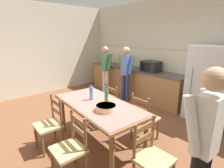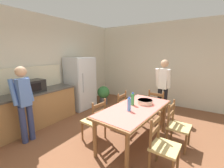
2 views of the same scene
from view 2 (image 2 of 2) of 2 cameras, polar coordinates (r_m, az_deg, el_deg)
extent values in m
plane|color=brown|center=(3.25, 1.57, -22.88)|extent=(8.32, 8.32, 0.00)
cube|color=beige|center=(4.68, -27.32, 5.55)|extent=(6.52, 0.12, 2.90)
cube|color=beige|center=(5.73, 19.30, 7.10)|extent=(0.12, 5.20, 2.90)
cube|color=#9E7042|center=(4.10, -35.40, -10.76)|extent=(3.44, 0.62, 0.86)
cube|color=#4C4742|center=(3.97, -36.16, -4.72)|extent=(3.48, 0.66, 0.04)
cube|color=silver|center=(5.14, -11.95, 0.35)|extent=(0.84, 0.68, 1.71)
cube|color=silver|center=(4.90, -9.05, -0.09)|extent=(0.81, 0.02, 1.64)
cylinder|color=#A5AAB2|center=(4.69, -10.95, 0.37)|extent=(0.02, 0.02, 0.60)
cube|color=black|center=(4.18, -27.95, -0.70)|extent=(0.50, 0.38, 0.30)
cube|color=black|center=(3.98, -27.21, -1.17)|extent=(0.30, 0.01, 0.19)
cylinder|color=brown|center=(2.49, 5.77, -24.84)|extent=(0.07, 0.07, 0.73)
cylinder|color=brown|center=(3.80, 19.17, -11.94)|extent=(0.07, 0.07, 0.73)
cylinder|color=brown|center=(2.83, -6.47, -19.88)|extent=(0.07, 0.07, 0.73)
cylinder|color=brown|center=(4.03, 10.05, -10.04)|extent=(0.07, 0.07, 0.73)
cube|color=brown|center=(3.08, 8.71, -9.30)|extent=(1.88, 1.00, 0.04)
cube|color=#D1665B|center=(3.07, 8.73, -8.88)|extent=(1.81, 0.96, 0.01)
cylinder|color=#4C8ED6|center=(2.84, 6.54, -7.88)|extent=(0.07, 0.07, 0.24)
cylinder|color=#2D51B2|center=(2.80, 6.61, -5.27)|extent=(0.04, 0.04, 0.03)
cylinder|color=green|center=(3.15, 7.88, -5.90)|extent=(0.07, 0.07, 0.24)
cylinder|color=#2D51B2|center=(3.11, 7.95, -3.53)|extent=(0.04, 0.04, 0.03)
cylinder|color=beige|center=(3.29, 12.47, -6.67)|extent=(0.32, 0.32, 0.09)
cylinder|color=beige|center=(3.28, 12.50, -6.09)|extent=(0.31, 0.31, 0.02)
cylinder|color=brown|center=(3.64, -6.85, -15.17)|extent=(0.04, 0.04, 0.41)
cylinder|color=brown|center=(3.43, -11.26, -17.15)|extent=(0.04, 0.04, 0.41)
cylinder|color=brown|center=(3.44, -2.62, -16.83)|extent=(0.04, 0.04, 0.41)
cylinder|color=brown|center=(3.21, -7.04, -19.16)|extent=(0.04, 0.04, 0.41)
cube|color=tan|center=(3.32, -7.03, -13.63)|extent=(0.45, 0.43, 0.04)
cylinder|color=brown|center=(3.24, -2.70, -9.43)|extent=(0.04, 0.04, 0.46)
cylinder|color=brown|center=(2.99, -7.27, -11.33)|extent=(0.04, 0.04, 0.46)
cube|color=brown|center=(3.07, -4.93, -8.12)|extent=(0.36, 0.05, 0.07)
cube|color=brown|center=(3.12, -4.88, -10.74)|extent=(0.36, 0.05, 0.07)
cylinder|color=brown|center=(3.24, 26.23, -20.04)|extent=(0.04, 0.04, 0.41)
cylinder|color=brown|center=(3.55, 27.32, -17.21)|extent=(0.04, 0.04, 0.41)
cylinder|color=brown|center=(3.30, 20.09, -18.94)|extent=(0.04, 0.04, 0.41)
cylinder|color=brown|center=(3.60, 21.77, -16.29)|extent=(0.04, 0.04, 0.41)
cube|color=tan|center=(3.32, 24.19, -14.68)|extent=(0.44, 0.42, 0.04)
cylinder|color=brown|center=(3.09, 20.72, -11.30)|extent=(0.04, 0.04, 0.46)
cylinder|color=brown|center=(3.41, 22.38, -9.20)|extent=(0.04, 0.04, 0.46)
cube|color=brown|center=(3.21, 21.77, -8.06)|extent=(0.36, 0.04, 0.07)
cube|color=brown|center=(3.26, 21.57, -10.58)|extent=(0.36, 0.04, 0.07)
cylinder|color=brown|center=(4.21, 0.89, -11.26)|extent=(0.04, 0.04, 0.41)
cylinder|color=brown|center=(3.93, -2.01, -12.96)|extent=(0.04, 0.04, 0.41)
cylinder|color=brown|center=(4.05, 5.04, -12.26)|extent=(0.04, 0.04, 0.41)
cylinder|color=brown|center=(3.76, 2.33, -14.16)|extent=(0.04, 0.04, 0.41)
cube|color=tan|center=(3.90, 1.59, -9.61)|extent=(0.42, 0.40, 0.04)
cylinder|color=brown|center=(3.88, 5.17, -5.84)|extent=(0.04, 0.04, 0.46)
cylinder|color=brown|center=(3.58, 2.40, -7.31)|extent=(0.04, 0.04, 0.46)
cube|color=brown|center=(3.69, 3.87, -4.65)|extent=(0.36, 0.02, 0.07)
cube|color=brown|center=(3.74, 3.83, -6.88)|extent=(0.36, 0.02, 0.07)
cylinder|color=brown|center=(2.86, 23.89, -24.42)|extent=(0.04, 0.04, 0.41)
cylinder|color=brown|center=(2.65, 13.98, -27.01)|extent=(0.04, 0.04, 0.41)
cylinder|color=brown|center=(2.92, 16.82, -23.01)|extent=(0.04, 0.04, 0.41)
cube|color=tan|center=(2.62, 19.54, -21.81)|extent=(0.43, 0.41, 0.04)
cylinder|color=brown|center=(2.38, 14.57, -18.04)|extent=(0.04, 0.04, 0.46)
cylinder|color=brown|center=(2.69, 17.44, -14.62)|extent=(0.04, 0.04, 0.46)
cube|color=brown|center=(2.48, 16.28, -13.59)|extent=(0.36, 0.04, 0.07)
cube|color=brown|center=(2.54, 16.07, -16.69)|extent=(0.36, 0.04, 0.07)
cylinder|color=brown|center=(4.44, 19.58, -10.68)|extent=(0.04, 0.04, 0.41)
cylinder|color=brown|center=(4.53, 15.12, -9.95)|extent=(0.04, 0.04, 0.41)
cylinder|color=brown|center=(4.14, 18.36, -12.30)|extent=(0.04, 0.04, 0.41)
cylinder|color=brown|center=(4.23, 13.58, -11.45)|extent=(0.04, 0.04, 0.41)
cube|color=tan|center=(4.25, 16.84, -8.27)|extent=(0.40, 0.42, 0.04)
cylinder|color=brown|center=(3.97, 18.80, -6.01)|extent=(0.04, 0.04, 0.46)
cylinder|color=brown|center=(4.07, 13.91, -5.29)|extent=(0.04, 0.04, 0.46)
cube|color=brown|center=(3.98, 16.43, -3.88)|extent=(0.03, 0.36, 0.07)
cube|color=brown|center=(4.03, 16.30, -5.96)|extent=(0.03, 0.36, 0.07)
cylinder|color=navy|center=(3.67, -30.70, -13.30)|extent=(0.12, 0.12, 0.79)
cylinder|color=navy|center=(3.73, -28.51, -12.66)|extent=(0.12, 0.12, 0.79)
cube|color=#5175BC|center=(3.49, -30.71, -2.78)|extent=(0.22, 0.18, 0.56)
sphere|color=tan|center=(3.42, -31.44, 4.03)|extent=(0.21, 0.21, 0.21)
cylinder|color=#5175BC|center=(3.48, -33.51, -2.72)|extent=(0.09, 0.21, 0.53)
cylinder|color=#5175BC|center=(3.61, -28.99, -1.78)|extent=(0.09, 0.21, 0.53)
cylinder|color=black|center=(4.72, 19.45, -6.67)|extent=(0.12, 0.12, 0.83)
cylinder|color=black|center=(4.77, 17.57, -6.36)|extent=(0.12, 0.12, 0.83)
cube|color=white|center=(4.58, 19.07, 1.91)|extent=(0.20, 0.24, 0.58)
sphere|color=tan|center=(4.53, 19.44, 7.36)|extent=(0.22, 0.22, 0.22)
cylinder|color=white|center=(4.46, 20.80, 1.88)|extent=(0.23, 0.11, 0.56)
cylinder|color=white|center=(4.56, 16.90, 2.34)|extent=(0.23, 0.11, 0.56)
cylinder|color=#4C4C51|center=(5.56, -3.23, -6.30)|extent=(0.28, 0.28, 0.26)
sphere|color=#337038|center=(5.47, -3.27, -3.14)|extent=(0.44, 0.44, 0.44)
camera|label=1|loc=(4.89, 40.23, 9.92)|focal=28.00mm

